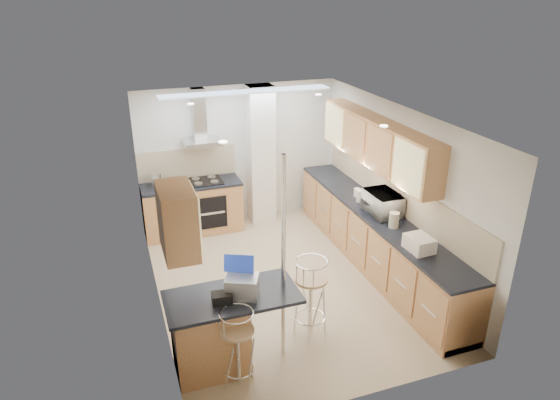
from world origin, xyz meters
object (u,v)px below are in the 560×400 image
object	(u,v)px
bar_stool_end	(310,297)
microwave	(383,203)
laptop	(242,286)
bread_bin	(419,244)
bar_stool_near	(238,349)

from	to	relation	value
bar_stool_end	microwave	bearing A→B (deg)	-4.48
laptop	bread_bin	bearing A→B (deg)	30.97
bar_stool_near	bread_bin	bearing A→B (deg)	19.14
laptop	bar_stool_near	bearing A→B (deg)	-92.54
bar_stool_end	bread_bin	distance (m)	1.57
bar_stool_near	bread_bin	world-z (taller)	bread_bin
laptop	microwave	bearing A→B (deg)	53.61
microwave	bread_bin	xyz separation A→B (m)	(-0.13, -1.14, -0.07)
laptop	bar_stool_near	world-z (taller)	laptop
laptop	bar_stool_near	xyz separation A→B (m)	(-0.15, -0.29, -0.58)
bar_stool_near	bread_bin	distance (m)	2.68
bread_bin	bar_stool_end	bearing A→B (deg)	177.25
microwave	laptop	bearing A→B (deg)	118.25
microwave	laptop	size ratio (longest dim) A/B	1.74
bar_stool_end	bar_stool_near	bearing A→B (deg)	167.98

